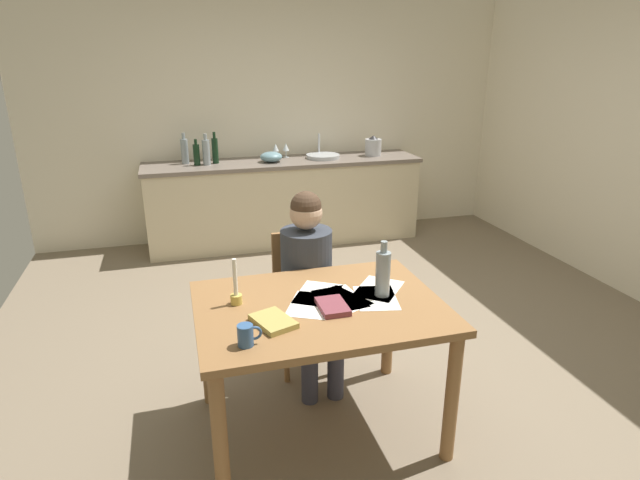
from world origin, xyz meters
The scene contains 26 objects.
ground_plane centered at (0.00, 0.00, -0.02)m, with size 5.20×5.20×0.04m, color #7A6B56.
wall_back centered at (0.00, 2.60, 1.30)m, with size 5.20×0.12×2.60m, color silver.
kitchen_counter centered at (0.00, 2.24, 0.45)m, with size 2.92×0.64×0.90m.
dining_table centered at (-0.47, -0.85, 0.65)m, with size 1.25×0.93×0.76m.
chair_at_table centered at (-0.38, -0.15, 0.49)m, with size 0.40×0.40×0.88m.
person_seated centered at (-0.39, -0.29, 0.68)m, with size 0.32×0.59×1.19m.
coffee_mug centered at (-0.89, -1.15, 0.81)m, with size 0.11×0.07×0.10m.
candlestick centered at (-0.88, -0.73, 0.83)m, with size 0.06×0.06×0.25m.
book_magazine centered at (-0.74, -0.99, 0.78)m, with size 0.15×0.22×0.03m, color #A9994C.
book_cookery centered at (-0.43, -0.92, 0.78)m, with size 0.14×0.20×0.03m, color brown.
paper_letter centered at (-0.36, -0.82, 0.76)m, with size 0.21×0.30×0.00m, color white.
paper_bill centered at (-0.17, -0.86, 0.76)m, with size 0.21×0.30×0.00m, color white.
paper_envelope centered at (-0.45, -0.73, 0.76)m, with size 0.21×0.30×0.00m, color white.
paper_receipt centered at (-0.52, -0.85, 0.76)m, with size 0.21×0.30×0.00m, color white.
paper_notice centered at (-0.36, -0.83, 0.76)m, with size 0.21×0.30×0.00m, color white.
paper_flyer centered at (-0.12, -0.76, 0.76)m, with size 0.21×0.30×0.00m, color white.
wine_bottle_on_table centered at (-0.13, -0.84, 0.89)m, with size 0.08×0.08×0.30m.
sink_unit centered at (0.43, 2.24, 0.92)m, with size 0.36×0.36×0.24m.
bottle_oil centered at (-1.01, 2.34, 1.03)m, with size 0.07×0.07×0.31m.
bottle_vinegar centered at (-0.90, 2.22, 1.01)m, with size 0.06×0.06×0.26m.
bottle_wine_red centered at (-0.80, 2.22, 1.03)m, with size 0.08×0.08×0.31m.
bottle_sauce centered at (-0.71, 2.27, 1.04)m, with size 0.06×0.06×0.32m.
mixing_bowl centered at (-0.14, 2.19, 0.95)m, with size 0.23×0.23×0.10m, color #668C99.
stovetop_kettle centered at (1.01, 2.24, 1.00)m, with size 0.18×0.18×0.22m.
wine_glass_near_sink centered at (0.06, 2.39, 1.01)m, with size 0.07×0.07×0.15m.
wine_glass_by_kettle centered at (-0.06, 2.39, 1.01)m, with size 0.07×0.07×0.15m.
Camera 1 is at (-1.13, -3.18, 1.97)m, focal length 29.52 mm.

